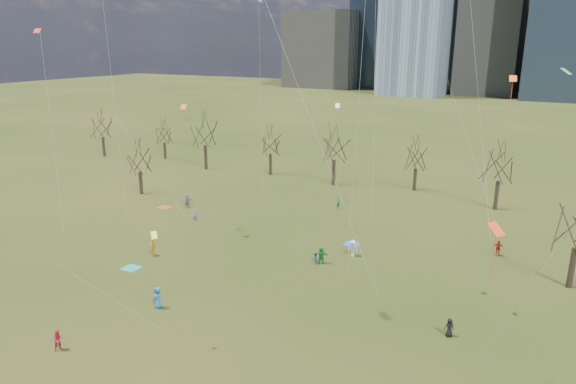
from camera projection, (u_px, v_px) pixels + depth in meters
The scene contains 17 objects.
ground at pixel (221, 306), 43.59m from camera, with size 500.00×500.00×0.00m, color black.
bare_tree_row at pixel (371, 154), 73.36m from camera, with size 113.04×29.80×9.50m.
blanket_teal at pixel (131, 268), 50.83m from camera, with size 1.60×1.50×0.03m, color teal.
blanket_navy at pixel (352, 244), 56.85m from camera, with size 1.60×1.50×0.03m, color blue.
blanket_crimson at pixel (165, 207), 69.56m from camera, with size 1.60×1.50×0.03m, color #AE3F22.
person_0 at pixel (158, 298), 42.97m from camera, with size 0.93×0.61×1.91m, color #245F9D.
person_2 at pixel (59, 340), 37.12m from camera, with size 0.78×0.61×1.61m, color red.
person_4 at pixel (153, 248), 53.51m from camera, with size 1.09×0.45×1.85m, color orange.
person_5 at pixel (321, 255), 51.70m from camera, with size 1.66×0.53×1.79m, color #1B7A37.
person_6 at pixel (449, 327), 38.86m from camera, with size 0.73×0.48×1.50m, color black.
person_7 at pixel (195, 215), 64.11m from camera, with size 0.58×0.38×1.58m, color #8D4E9D.
person_8 at pixel (315, 258), 51.59m from camera, with size 0.60×0.47×1.24m, color #224E94.
person_9 at pixel (353, 248), 53.49m from camera, with size 1.15×0.66×1.78m, color silver.
person_10 at pixel (498, 248), 53.61m from camera, with size 1.01×0.42×1.73m, color maroon.
person_11 at pixel (187, 201), 69.25m from camera, with size 1.73×0.55×1.87m, color slate.
person_13 at pixel (339, 202), 68.85m from camera, with size 0.64×0.42×1.76m, color #166639.
kites_airborne at pixel (334, 114), 48.48m from camera, with size 52.90×45.20×33.89m.
Camera 1 is at (23.58, -31.73, 21.53)m, focal length 32.00 mm.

